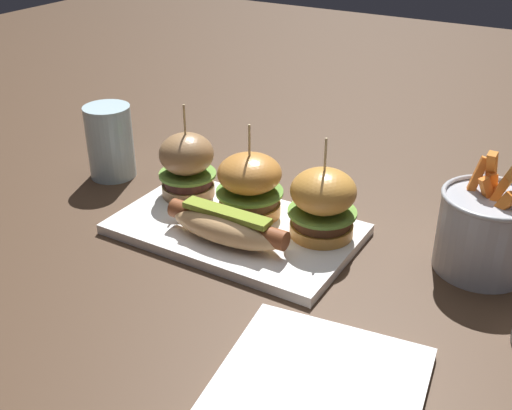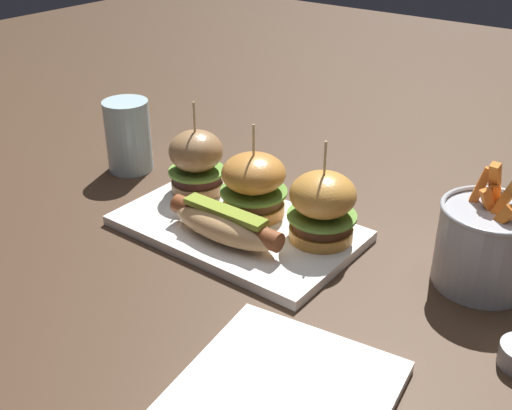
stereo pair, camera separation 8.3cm
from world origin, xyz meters
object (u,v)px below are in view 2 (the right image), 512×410
object	(u,v)px
slider_left	(196,161)
fries_bucket	(486,244)
hot_dog	(225,224)
slider_right	(322,206)
platter_main	(237,228)
side_plate	(284,394)
water_glass	(128,136)
slider_center	(254,184)

from	to	relation	value
slider_left	fries_bucket	bearing A→B (deg)	6.13
hot_dog	slider_right	xyz separation A→B (m)	(0.10, 0.08, 0.03)
platter_main	slider_right	size ratio (longest dim) A/B	2.38
side_plate	water_glass	xyz separation A→B (m)	(-0.50, 0.27, 0.05)
slider_left	fries_bucket	world-z (taller)	slider_left
slider_left	platter_main	bearing A→B (deg)	-20.70
fries_bucket	water_glass	xyz separation A→B (m)	(-0.58, -0.03, 0.01)
platter_main	fries_bucket	size ratio (longest dim) A/B	2.18
platter_main	water_glass	xyz separation A→B (m)	(-0.27, 0.06, 0.05)
slider_left	water_glass	distance (m)	0.16
hot_dog	slider_right	distance (m)	0.13
fries_bucket	slider_left	bearing A→B (deg)	-173.87
hot_dog	slider_center	world-z (taller)	slider_center
hot_dog	side_plate	distance (m)	0.28
hot_dog	slider_right	size ratio (longest dim) A/B	1.26
slider_center	water_glass	world-z (taller)	slider_center
slider_right	platter_main	bearing A→B (deg)	-161.21
hot_dog	fries_bucket	distance (m)	0.32
slider_right	side_plate	xyz separation A→B (m)	(0.12, -0.25, -0.06)
hot_dog	slider_center	xyz separation A→B (m)	(-0.01, 0.08, 0.02)
slider_right	side_plate	world-z (taller)	slider_right
hot_dog	fries_bucket	world-z (taller)	fries_bucket
water_glass	fries_bucket	bearing A→B (deg)	3.01
side_plate	slider_left	bearing A→B (deg)	142.89
platter_main	water_glass	bearing A→B (deg)	168.44
side_plate	water_glass	world-z (taller)	water_glass
side_plate	water_glass	size ratio (longest dim) A/B	1.64
slider_center	side_plate	bearing A→B (deg)	-47.85
slider_left	side_plate	xyz separation A→B (m)	(0.34, -0.26, -0.06)
hot_dog	slider_left	world-z (taller)	slider_left
slider_center	slider_right	world-z (taller)	slider_right
slider_center	slider_right	xyz separation A→B (m)	(0.11, 0.00, 0.00)
slider_right	water_glass	bearing A→B (deg)	177.34
water_glass	hot_dog	bearing A→B (deg)	-18.59
hot_dog	slider_right	bearing A→B (deg)	38.25
fries_bucket	side_plate	bearing A→B (deg)	-104.88
slider_left	slider_center	distance (m)	0.11
slider_center	water_glass	size ratio (longest dim) A/B	1.13
fries_bucket	water_glass	distance (m)	0.59
slider_center	slider_right	bearing A→B (deg)	0.07
platter_main	side_plate	world-z (taller)	platter_main
slider_left	slider_right	size ratio (longest dim) A/B	1.02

